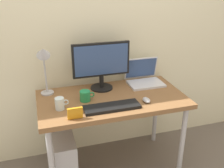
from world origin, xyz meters
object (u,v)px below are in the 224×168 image
coffee_mug (85,96)px  computer_tower (65,158)px  desk (112,105)px  glass_cup (60,104)px  desk_lamp (44,60)px  monitor (101,63)px  laptop (144,77)px  photo_frame (75,113)px  mouse (146,100)px  keyboard (112,107)px

coffee_mug → computer_tower: 0.60m
desk → glass_cup: (-0.44, -0.09, 0.12)m
desk_lamp → monitor: bearing=-0.1°
laptop → glass_cup: laptop is taller
laptop → photo_frame: 0.88m
monitor → coffee_mug: 0.34m
laptop → computer_tower: (-0.82, -0.24, -0.58)m
monitor → glass_cup: size_ratio=4.78×
photo_frame → computer_tower: (-0.08, 0.24, -0.57)m
desk → coffee_mug: 0.26m
mouse → computer_tower: (-0.68, 0.14, -0.54)m
computer_tower → laptop: bearing=16.2°
glass_cup → photo_frame: glass_cup is taller
desk → mouse: 0.31m
coffee_mug → laptop: bearing=19.5°
laptop → glass_cup: (-0.82, -0.30, -0.01)m
monitor → computer_tower: bearing=-151.0°
desk_lamp → laptop: bearing=1.0°
mouse → photo_frame: bearing=-170.6°
monitor → glass_cup: (-0.40, -0.28, -0.19)m
desk → mouse: size_ratio=13.74×
keyboard → glass_cup: (-0.38, 0.10, 0.04)m
laptop → desk: bearing=-150.7°
desk → coffee_mug: bearing=-179.5°
monitor → laptop: bearing=2.2°
laptop → photo_frame: size_ratio=2.91×
desk_lamp → computer_tower: 0.87m
desk → computer_tower: desk is taller
keyboard → mouse: size_ratio=4.89×
monitor → computer_tower: size_ratio=1.21×
monitor → desk_lamp: size_ratio=1.13×
laptop → desk_lamp: size_ratio=0.71×
desk_lamp → keyboard: desk_lamp is taller
monitor → keyboard: bearing=-92.9°
monitor → keyboard: 0.45m
desk_lamp → mouse: 0.90m
coffee_mug → computer_tower: bearing=-173.9°
glass_cup → keyboard: bearing=-14.9°
keyboard → mouse: bearing=4.1°
mouse → photo_frame: (-0.60, -0.10, 0.03)m
coffee_mug → computer_tower: (-0.21, -0.02, -0.57)m
photo_frame → computer_tower: photo_frame is taller
coffee_mug → glass_cup: glass_cup is taller
keyboard → computer_tower: 0.68m
desk → keyboard: keyboard is taller
keyboard → photo_frame: (-0.30, -0.08, 0.04)m
monitor → coffee_mug: size_ratio=4.16×
monitor → keyboard: (-0.02, -0.39, -0.23)m
coffee_mug → monitor: bearing=46.4°
laptop → glass_cup: size_ratio=3.01×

